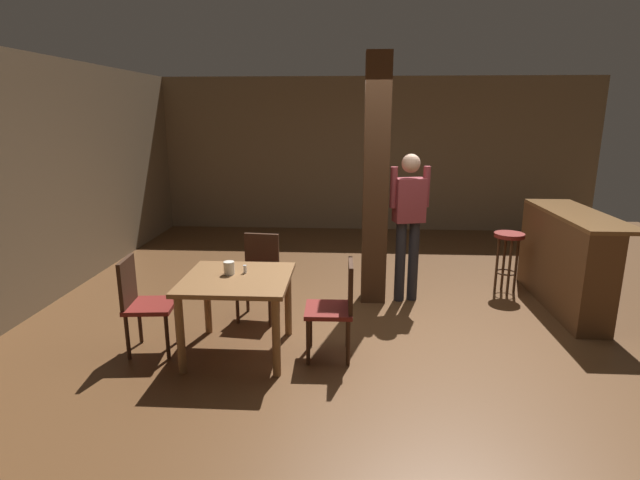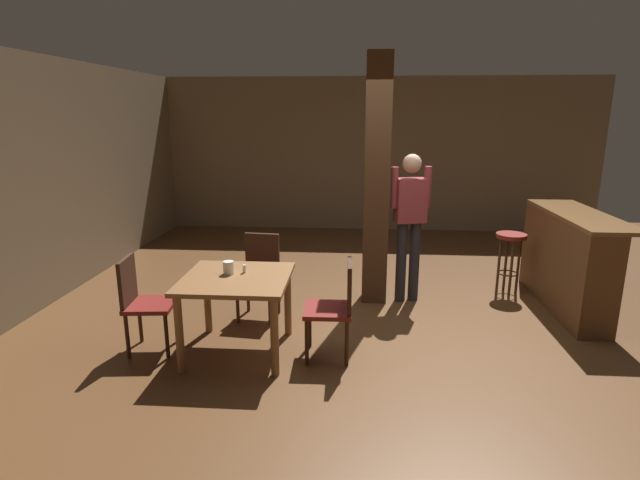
% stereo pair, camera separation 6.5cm
% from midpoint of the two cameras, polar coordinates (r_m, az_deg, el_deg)
% --- Properties ---
extents(ground_plane, '(10.80, 10.80, 0.00)m').
position_cam_midpoint_polar(ground_plane, '(5.39, 8.84, -9.49)').
color(ground_plane, brown).
extents(wall_back, '(8.00, 0.10, 2.80)m').
position_cam_midpoint_polar(wall_back, '(9.46, 7.05, 9.62)').
color(wall_back, '#756047').
rests_on(wall_back, ground_plane).
extents(wall_left, '(0.10, 9.00, 2.80)m').
position_cam_midpoint_polar(wall_left, '(6.10, -31.45, 5.08)').
color(wall_left, '#756047').
rests_on(wall_left, ground_plane).
extents(pillar, '(0.28, 0.28, 2.80)m').
position_cam_midpoint_polar(pillar, '(5.69, 6.82, 6.55)').
color(pillar, '#422816').
rests_on(pillar, ground_plane).
extents(dining_table, '(0.95, 0.95, 0.73)m').
position_cam_midpoint_polar(dining_table, '(4.58, -9.10, -5.57)').
color(dining_table, brown).
rests_on(dining_table, ground_plane).
extents(chair_east, '(0.43, 0.43, 0.89)m').
position_cam_midpoint_polar(chair_east, '(4.48, 2.28, -7.35)').
color(chair_east, maroon).
rests_on(chair_east, ground_plane).
extents(chair_north, '(0.46, 0.46, 0.89)m').
position_cam_midpoint_polar(chair_north, '(5.40, -6.56, -3.59)').
color(chair_north, maroon).
rests_on(chair_north, ground_plane).
extents(chair_west, '(0.46, 0.46, 0.89)m').
position_cam_midpoint_polar(chair_west, '(4.86, -19.33, -6.40)').
color(chair_west, maroon).
rests_on(chair_west, ground_plane).
extents(napkin_cup, '(0.10, 0.10, 0.12)m').
position_cam_midpoint_polar(napkin_cup, '(4.62, -10.03, -3.13)').
color(napkin_cup, silver).
rests_on(napkin_cup, dining_table).
extents(salt_shaker, '(0.03, 0.03, 0.07)m').
position_cam_midpoint_polar(salt_shaker, '(4.63, -8.26, -3.28)').
color(salt_shaker, silver).
rests_on(salt_shaker, dining_table).
extents(standing_person, '(0.47, 0.28, 1.72)m').
position_cam_midpoint_polar(standing_person, '(5.79, 10.53, 2.55)').
color(standing_person, maroon).
rests_on(standing_person, ground_plane).
extents(bar_counter, '(0.56, 1.82, 1.09)m').
position_cam_midpoint_polar(bar_counter, '(6.26, 26.55, -2.06)').
color(bar_counter, brown).
rests_on(bar_counter, ground_plane).
extents(bar_stool_near, '(0.36, 0.36, 0.75)m').
position_cam_midpoint_polar(bar_stool_near, '(6.48, 21.17, -0.91)').
color(bar_stool_near, maroon).
rests_on(bar_stool_near, ground_plane).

